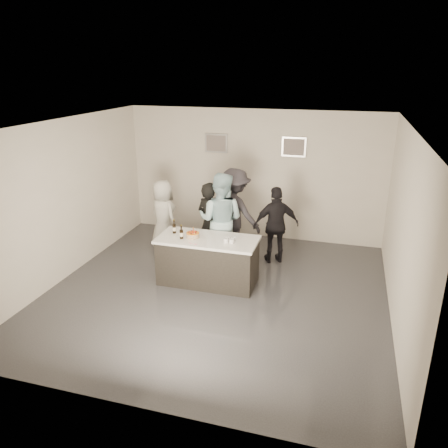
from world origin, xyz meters
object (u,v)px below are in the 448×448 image
at_px(person_guest_left, 163,216).
at_px(person_guest_right, 276,225).
at_px(beer_bottle_a, 174,227).
at_px(cake, 193,235).
at_px(bar_counter, 208,261).
at_px(person_guest_back, 234,213).
at_px(beer_bottle_b, 181,232).
at_px(person_main_blue, 221,220).
at_px(person_main_black, 210,224).

relative_size(person_guest_left, person_guest_right, 0.99).
distance_m(beer_bottle_a, person_guest_left, 1.39).
distance_m(cake, beer_bottle_a, 0.44).
xyz_separation_m(bar_counter, person_guest_right, (1.06, 1.30, 0.36)).
xyz_separation_m(bar_counter, person_guest_back, (0.13, 1.44, 0.50)).
distance_m(bar_counter, person_guest_back, 1.53).
bearing_deg(bar_counter, beer_bottle_b, -162.09).
xyz_separation_m(beer_bottle_b, person_main_blue, (0.46, 1.00, -0.06)).
xyz_separation_m(beer_bottle_a, person_guest_right, (1.75, 1.22, -0.22)).
xyz_separation_m(beer_bottle_b, person_guest_back, (0.58, 1.58, -0.08)).
distance_m(cake, person_main_blue, 0.93).
bearing_deg(cake, person_guest_back, 74.57).
bearing_deg(beer_bottle_a, bar_counter, -6.70).
bearing_deg(beer_bottle_a, beer_bottle_b, -44.11).
bearing_deg(person_guest_back, person_main_black, 77.00).
relative_size(cake, beer_bottle_a, 0.93).
bearing_deg(cake, person_guest_right, 44.86).
xyz_separation_m(bar_counter, beer_bottle_a, (-0.69, 0.08, 0.58)).
distance_m(person_main_blue, person_guest_back, 0.60).
relative_size(bar_counter, cake, 7.67).
height_order(bar_counter, cake, cake).
bearing_deg(person_main_black, person_main_blue, -161.24).
bearing_deg(person_guest_left, person_guest_right, -148.44).
distance_m(person_main_black, person_guest_left, 1.25).
relative_size(cake, beer_bottle_b, 0.93).
bearing_deg(cake, person_guest_left, 132.26).
distance_m(person_main_black, person_main_blue, 0.26).
xyz_separation_m(cake, person_guest_back, (0.40, 1.46, 0.01)).
bearing_deg(cake, beer_bottle_b, -146.36).
xyz_separation_m(beer_bottle_b, person_main_black, (0.22, 1.02, -0.17)).
bearing_deg(person_main_black, cake, 111.76).
distance_m(cake, person_guest_back, 1.52).
bearing_deg(beer_bottle_a, cake, -15.00).
bearing_deg(person_guest_left, bar_counter, 169.20).
distance_m(bar_counter, cake, 0.56).
height_order(bar_counter, beer_bottle_a, beer_bottle_a).
relative_size(beer_bottle_b, person_main_black, 0.15).
relative_size(bar_counter, beer_bottle_b, 7.15).
bearing_deg(beer_bottle_b, person_guest_back, 69.83).
xyz_separation_m(beer_bottle_a, person_main_blue, (0.69, 0.77, -0.06)).
xyz_separation_m(beer_bottle_a, person_main_black, (0.46, 0.80, -0.17)).
relative_size(cake, person_main_black, 0.14).
distance_m(beer_bottle_b, person_guest_right, 2.10).
xyz_separation_m(person_guest_left, person_guest_back, (1.55, 0.20, 0.15)).
bearing_deg(beer_bottle_b, beer_bottle_a, 135.89).
height_order(beer_bottle_b, person_main_blue, person_main_blue).
bearing_deg(person_guest_back, bar_counter, 104.78).
height_order(cake, person_main_black, person_main_black).
bearing_deg(person_main_blue, person_guest_left, -12.60).
height_order(bar_counter, person_guest_back, person_guest_back).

